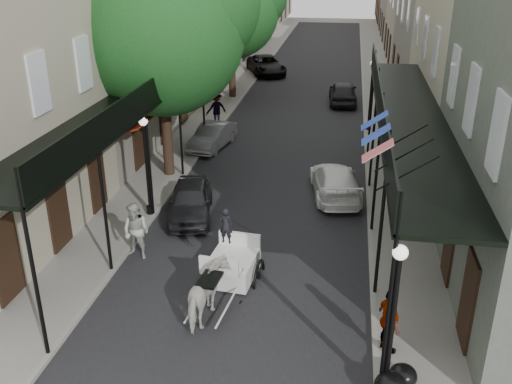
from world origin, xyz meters
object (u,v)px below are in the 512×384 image
at_px(lamppost_right_near, 393,319).
at_px(carriage, 235,244).
at_px(pedestrian_sidewalk_left, 216,108).
at_px(pedestrian_walking, 136,231).
at_px(lamppost_right_far, 371,94).
at_px(car_left_far, 266,65).
at_px(lamppost_left, 147,165).
at_px(horse, 209,294).
at_px(car_left_mid, 212,136).
at_px(car_right_far, 343,92).
at_px(car_right_near, 335,181).
at_px(pedestrian_sidewalk_right, 389,321).
at_px(tree_near, 171,23).
at_px(car_left_near, 191,200).
at_px(tree_far, 237,5).

height_order(lamppost_right_near, carriage, lamppost_right_near).
bearing_deg(pedestrian_sidewalk_left, pedestrian_walking, 54.26).
bearing_deg(lamppost_right_far, car_left_far, 118.75).
relative_size(lamppost_left, lamppost_right_far, 1.00).
relative_size(lamppost_right_near, horse, 2.01).
bearing_deg(car_left_mid, pedestrian_sidewalk_left, 109.62).
relative_size(pedestrian_sidewalk_left, car_right_far, 0.45).
relative_size(pedestrian_sidewalk_left, car_left_far, 0.37).
xyz_separation_m(lamppost_left, car_right_far, (6.70, 17.74, -1.33)).
bearing_deg(car_right_near, lamppost_left, 15.07).
xyz_separation_m(carriage, pedestrian_sidewalk_left, (-4.01, 14.91, 0.04)).
height_order(lamppost_left, pedestrian_sidewalk_right, lamppost_left).
distance_m(lamppost_right_near, horse, 5.18).
distance_m(horse, carriage, 2.45).
bearing_deg(carriage, tree_near, 123.59).
bearing_deg(car_left_far, carriage, -104.27).
bearing_deg(pedestrian_walking, lamppost_right_near, -20.16).
xyz_separation_m(lamppost_right_near, car_left_mid, (-7.70, 16.00, -1.45)).
height_order(car_left_near, car_left_far, car_left_far).
relative_size(car_left_near, car_left_far, 0.74).
xyz_separation_m(tree_far, car_left_far, (0.74, 7.68, -5.13)).
distance_m(pedestrian_sidewalk_left, pedestrian_sidewalk_right, 19.92).
distance_m(lamppost_right_near, car_left_near, 10.73).
xyz_separation_m(tree_far, car_left_near, (1.64, -17.93, -5.19)).
relative_size(tree_near, car_right_near, 2.22).
relative_size(carriage, car_right_near, 0.60).
bearing_deg(car_left_near, car_right_near, 16.37).
height_order(carriage, pedestrian_sidewalk_right, carriage).
bearing_deg(tree_far, pedestrian_walking, -87.99).
xyz_separation_m(tree_far, lamppost_right_near, (8.35, -26.18, -3.79)).
relative_size(carriage, car_left_near, 0.69).
bearing_deg(pedestrian_sidewalk_right, lamppost_right_far, -20.65).
distance_m(lamppost_right_near, car_left_far, 34.73).
bearing_deg(horse, car_left_near, -64.62).
xyz_separation_m(lamppost_right_near, horse, (-4.54, 2.15, -1.27)).
xyz_separation_m(lamppost_left, pedestrian_sidewalk_left, (-0.10, 11.48, -0.99)).
bearing_deg(car_right_far, lamppost_right_far, 101.35).
distance_m(lamppost_right_near, carriage, 6.36).
relative_size(car_right_near, car_right_far, 1.03).
bearing_deg(carriage, car_left_near, 129.11).
bearing_deg(car_left_mid, car_left_far, 99.52).
xyz_separation_m(lamppost_right_near, pedestrian_walking, (-7.60, 5.00, -1.10)).
height_order(tree_near, car_left_near, tree_near).
distance_m(horse, car_right_near, 9.35).
bearing_deg(pedestrian_sidewalk_right, tree_far, -2.12).
bearing_deg(pedestrian_sidewalk_left, tree_far, -128.12).
relative_size(tree_far, car_right_far, 2.05).
height_order(tree_far, car_left_mid, tree_far).
xyz_separation_m(tree_far, car_right_near, (6.85, -15.18, -5.21)).
bearing_deg(pedestrian_sidewalk_right, pedestrian_sidewalk_left, 3.99).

